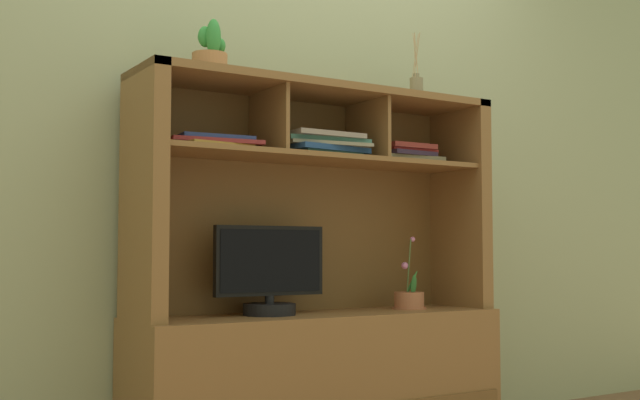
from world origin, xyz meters
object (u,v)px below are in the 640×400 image
object	(u,v)px
tv_monitor	(270,276)
magazine_stack_centre	(404,155)
diffuser_bottle	(416,88)
potted_succulent	(210,53)
media_console	(319,339)
magazine_stack_left	(324,144)
magazine_stack_right	(214,143)
potted_orchid	(409,300)

from	to	relation	value
tv_monitor	magazine_stack_centre	size ratio (longest dim) A/B	1.43
tv_monitor	diffuser_bottle	world-z (taller)	diffuser_bottle
potted_succulent	media_console	bearing A→B (deg)	4.39
diffuser_bottle	potted_succulent	size ratio (longest dim) A/B	1.55
media_console	tv_monitor	xyz separation A→B (m)	(-0.22, -0.00, 0.25)
magazine_stack_centre	magazine_stack_left	bearing A→B (deg)	-170.91
magazine_stack_right	diffuser_bottle	xyz separation A→B (m)	(0.96, 0.00, 0.31)
media_console	potted_orchid	xyz separation A→B (m)	(0.43, -0.03, 0.14)
magazine_stack_centre	tv_monitor	bearing A→B (deg)	-176.84
magazine_stack_left	potted_succulent	xyz separation A→B (m)	(-0.50, 0.00, 0.30)
tv_monitor	magazine_stack_right	distance (m)	0.55
potted_orchid	magazine_stack_right	xyz separation A→B (m)	(-0.90, 0.02, 0.61)
potted_orchid	magazine_stack_centre	bearing A→B (deg)	67.74
magazine_stack_left	potted_succulent	size ratio (longest dim) A/B	1.92
media_console	magazine_stack_centre	bearing A→B (deg)	4.39
media_console	magazine_stack_centre	world-z (taller)	media_console
potted_orchid	magazine_stack_left	size ratio (longest dim) A/B	0.83
tv_monitor	magazine_stack_right	world-z (taller)	magazine_stack_right
potted_orchid	potted_succulent	bearing A→B (deg)	-179.28
magazine_stack_centre	magazine_stack_right	world-z (taller)	magazine_stack_centre
potted_succulent	potted_orchid	bearing A→B (deg)	0.72
magazine_stack_left	magazine_stack_centre	distance (m)	0.46
media_console	magazine_stack_right	size ratio (longest dim) A/B	4.16
media_console	magazine_stack_right	world-z (taller)	media_console
magazine_stack_centre	diffuser_bottle	size ratio (longest dim) A/B	1.07
potted_succulent	diffuser_bottle	bearing A→B (deg)	1.91
tv_monitor	potted_succulent	distance (m)	0.87
potted_orchid	diffuser_bottle	size ratio (longest dim) A/B	1.02
magazine_stack_centre	media_console	bearing A→B (deg)	-175.61
potted_orchid	diffuser_bottle	world-z (taller)	diffuser_bottle
media_console	potted_orchid	distance (m)	0.46
magazine_stack_right	diffuser_bottle	size ratio (longest dim) A/B	1.23
magazine_stack_centre	magazine_stack_right	size ratio (longest dim) A/B	0.87
magazine_stack_left	magazine_stack_right	bearing A→B (deg)	175.91
tv_monitor	magazine_stack_left	xyz separation A→B (m)	(0.22, -0.04, 0.52)
media_console	potted_succulent	size ratio (longest dim) A/B	7.90
diffuser_bottle	potted_succulent	bearing A→B (deg)	-178.09
diffuser_bottle	potted_succulent	distance (m)	0.99
magazine_stack_left	magazine_stack_right	world-z (taller)	magazine_stack_left
diffuser_bottle	magazine_stack_left	bearing A→B (deg)	-176.18
tv_monitor	media_console	bearing A→B (deg)	0.62
potted_orchid	magazine_stack_right	distance (m)	1.08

